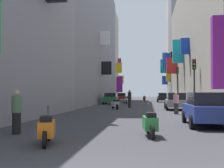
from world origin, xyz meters
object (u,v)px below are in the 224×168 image
parked_car_grey (176,101)px  parked_car_blue (206,108)px  parked_car_black (164,97)px  parked_car_green (111,98)px  parked_car_red (121,97)px  scooter_orange (47,129)px  scooter_red (144,99)px  pedestrian_near_left (17,112)px  pedestrian_crossing (176,103)px  scooter_black (129,98)px  traffic_light_far_corner (178,79)px  scooter_green (150,123)px  scooter_silver (115,104)px  scooter_white (125,100)px  traffic_light_near_corner (194,76)px  pedestrian_near_right (130,99)px

parked_car_grey → parked_car_blue: parked_car_blue is taller
parked_car_black → parked_car_green: 11.07m
parked_car_red → scooter_orange: bearing=-87.6°
scooter_red → pedestrian_near_left: size_ratio=1.20×
parked_car_blue → scooter_orange: parked_car_blue is taller
parked_car_blue → pedestrian_crossing: size_ratio=2.67×
parked_car_black → scooter_black: 7.05m
parked_car_blue → pedestrian_crossing: bearing=95.5°
scooter_orange → pedestrian_near_left: bearing=132.6°
pedestrian_near_left → traffic_light_far_corner: (8.11, 24.23, 2.18)m
parked_car_green → scooter_green: size_ratio=2.03×
parked_car_black → scooter_silver: bearing=-104.8°
parked_car_black → pedestrian_near_left: pedestrian_near_left is taller
pedestrian_crossing → pedestrian_near_left: (-6.75, -10.95, 0.02)m
parked_car_grey → scooter_white: size_ratio=2.27×
parked_car_black → scooter_black: size_ratio=2.25×
parked_car_blue → scooter_white: (-5.79, 26.93, -0.33)m
pedestrian_crossing → pedestrian_near_left: bearing=-121.7°
parked_car_green → pedestrian_near_left: 28.31m
scooter_white → scooter_green: 30.76m
scooter_silver → traffic_light_near_corner: bearing=-35.9°
scooter_white → pedestrian_crossing: bearing=-75.4°
parked_car_green → traffic_light_far_corner: traffic_light_far_corner is taller
parked_car_red → scooter_green: parked_car_red is taller
pedestrian_near_right → traffic_light_near_corner: (5.20, -7.49, 1.82)m
parked_car_red → parked_car_grey: size_ratio=1.00×
scooter_red → scooter_orange: same height
parked_car_black → pedestrian_near_right: pedestrian_near_right is taller
scooter_silver → pedestrian_crossing: bearing=-48.7°
scooter_red → pedestrian_crossing: size_ratio=1.23×
scooter_black → pedestrian_crossing: size_ratio=1.13×
scooter_black → pedestrian_near_right: size_ratio=1.00×
pedestrian_crossing → parked_car_black: bearing=89.1°
parked_car_blue → pedestrian_crossing: 7.38m
parked_car_red → scooter_green: 43.80m
scooter_white → scooter_green: bearing=-84.0°
traffic_light_far_corner → traffic_light_near_corner: bearing=-89.8°
parked_car_blue → pedestrian_near_right: size_ratio=2.37×
traffic_light_far_corner → pedestrian_crossing: bearing=-95.8°
parked_car_red → scooter_silver: bearing=-86.0°
scooter_black → scooter_orange: bearing=-89.6°
parked_car_grey → parked_car_blue: bearing=-88.8°
parked_car_black → scooter_green: 36.89m
parked_car_blue → parked_car_green: parked_car_blue is taller
scooter_white → scooter_orange: same height
scooter_green → pedestrian_near_left: bearing=179.2°
scooter_black → pedestrian_crossing: bearing=-80.1°
parked_car_grey → scooter_silver: bearing=177.2°
traffic_light_far_corner → pedestrian_near_right: bearing=-137.3°
parked_car_red → parked_car_green: bearing=-89.9°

